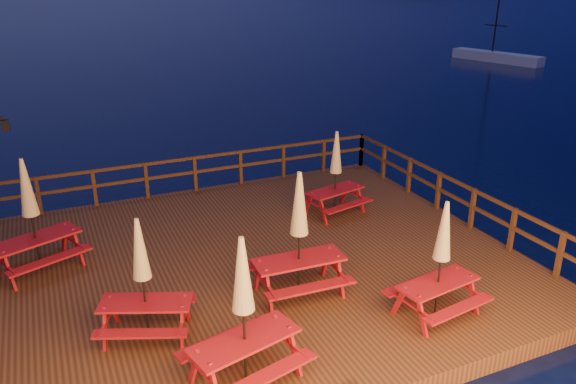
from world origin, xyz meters
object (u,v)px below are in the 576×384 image
sailboat (496,57)px  picnic_table_0 (244,309)px  picnic_table_2 (441,258)px  picnic_table_1 (299,233)px

sailboat → picnic_table_0: (-30.53, -26.83, 1.40)m
sailboat → picnic_table_2: 37.53m
picnic_table_1 → picnic_table_2: picnic_table_1 is taller
picnic_table_1 → sailboat: bearing=43.3°
picnic_table_0 → picnic_table_1: bearing=32.8°
picnic_table_0 → picnic_table_2: (4.05, 0.26, -0.11)m
sailboat → picnic_table_0: sailboat is taller
picnic_table_0 → picnic_table_2: bearing=-10.3°
picnic_table_0 → sailboat: bearing=27.4°
picnic_table_0 → picnic_table_2: size_ratio=1.09×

